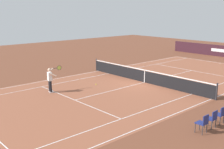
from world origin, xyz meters
TOP-DOWN VIEW (x-y plane):
  - ground_plane at (0.00, 0.00)m, footprint 60.00×60.00m
  - court_slab at (0.00, 0.00)m, footprint 24.20×11.40m
  - court_line_markings at (0.00, 0.00)m, footprint 23.85×11.05m
  - tennis_net at (0.00, 0.00)m, footprint 0.10×11.70m
  - tennis_player_near at (6.63, -2.43)m, footprint 1.15×0.76m
  - tennis_ball at (3.18, -1.92)m, footprint 0.07×0.07m
  - spectator_chair_4 at (3.30, 7.73)m, footprint 0.44×0.44m
  - spectator_chair_5 at (4.09, 7.73)m, footprint 0.44×0.44m
  - spectator_chair_6 at (4.87, 7.73)m, footprint 0.44×0.44m

SIDE VIEW (x-z plane):
  - ground_plane at x=0.00m, z-range 0.00..0.00m
  - court_slab at x=0.00m, z-range 0.00..0.00m
  - court_line_markings at x=0.00m, z-range 0.00..0.01m
  - tennis_ball at x=3.18m, z-range 0.00..0.07m
  - tennis_net at x=0.00m, z-range -0.05..1.03m
  - spectator_chair_4 at x=3.30m, z-range 0.08..0.96m
  - spectator_chair_5 at x=4.09m, z-range 0.08..0.96m
  - spectator_chair_6 at x=4.87m, z-range 0.08..0.96m
  - tennis_player_near at x=6.63m, z-range 0.08..1.78m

